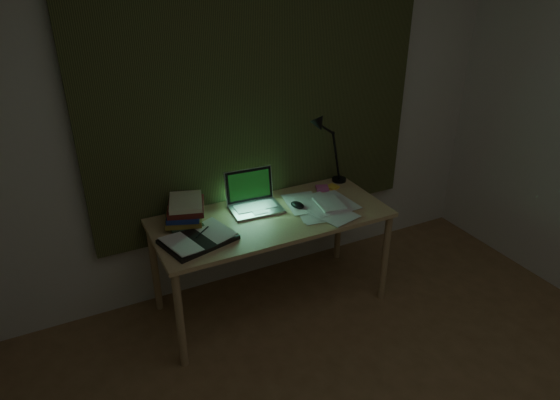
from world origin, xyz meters
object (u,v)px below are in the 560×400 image
(open_textbook, at_px, (198,239))
(laptop, at_px, (256,194))
(loose_papers, at_px, (321,205))
(book_stack, at_px, (185,211))
(desk_lamp, at_px, (341,145))
(desk, at_px, (272,261))

(open_textbook, bearing_deg, laptop, 8.88)
(laptop, relative_size, loose_papers, 0.97)
(book_stack, bearing_deg, desk_lamp, 5.33)
(desk, bearing_deg, loose_papers, -4.55)
(open_textbook, height_order, loose_papers, open_textbook)
(loose_papers, distance_m, desk_lamp, 0.49)
(desk, xyz_separation_m, open_textbook, (-0.49, -0.08, 0.34))
(open_textbook, distance_m, book_stack, 0.24)
(desk_lamp, bearing_deg, laptop, -168.02)
(book_stack, distance_m, loose_papers, 0.85)
(desk, bearing_deg, laptop, 113.78)
(book_stack, bearing_deg, open_textbook, -89.55)
(desk, distance_m, loose_papers, 0.48)
(open_textbook, xyz_separation_m, loose_papers, (0.82, 0.06, -0.01))
(book_stack, xyz_separation_m, loose_papers, (0.83, -0.17, -0.07))
(open_textbook, height_order, book_stack, book_stack)
(desk, xyz_separation_m, desk_lamp, (0.65, 0.25, 0.59))
(loose_papers, height_order, desk_lamp, desk_lamp)
(open_textbook, height_order, desk_lamp, desk_lamp)
(laptop, xyz_separation_m, open_textbook, (-0.44, -0.19, -0.10))
(book_stack, relative_size, desk_lamp, 0.46)
(desk, height_order, loose_papers, loose_papers)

